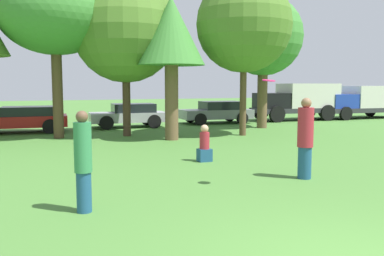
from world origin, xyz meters
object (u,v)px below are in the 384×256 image
at_px(person_thrower, 83,161).
at_px(delivery_truck_black, 299,100).
at_px(tree_6, 263,37).
at_px(delivery_truck_blue, 364,100).
at_px(tree_2, 55,15).
at_px(person_catcher, 305,138).
at_px(parked_car_silver, 129,115).
at_px(bystander_sitting, 204,146).
at_px(tree_4, 171,34).
at_px(tree_5, 244,25).
at_px(tree_3, 125,30).
at_px(parked_car_red, 23,119).
at_px(frisbee, 269,80).
at_px(parked_car_grey, 217,112).

bearing_deg(person_thrower, delivery_truck_black, 35.83).
xyz_separation_m(tree_6, delivery_truck_blue, (9.81, 2.92, -3.51)).
distance_m(tree_6, delivery_truck_blue, 10.82).
relative_size(tree_6, delivery_truck_black, 1.16).
relative_size(tree_2, tree_6, 1.00).
xyz_separation_m(person_catcher, parked_car_silver, (-1.10, 13.36, -0.30)).
xyz_separation_m(bystander_sitting, tree_4, (0.68, 4.89, 3.81)).
height_order(person_catcher, delivery_truck_blue, delivery_truck_blue).
bearing_deg(tree_2, person_catcher, -64.14).
bearing_deg(person_catcher, tree_5, -116.70).
bearing_deg(delivery_truck_blue, tree_2, 12.59).
relative_size(person_thrower, tree_3, 0.26).
relative_size(tree_2, parked_car_red, 1.60).
xyz_separation_m(bystander_sitting, tree_5, (4.10, 5.11, 4.38)).
bearing_deg(delivery_truck_blue, bystander_sitting, 35.79).
distance_m(tree_5, tree_6, 3.55).
distance_m(person_thrower, frisbee, 4.12).
relative_size(person_catcher, bystander_sitting, 1.78).
distance_m(person_thrower, tree_3, 11.53).
distance_m(person_catcher, parked_car_silver, 13.41).
xyz_separation_m(tree_3, parked_car_grey, (6.31, 4.02, -3.91)).
height_order(bystander_sitting, tree_3, tree_3).
xyz_separation_m(person_catcher, tree_2, (-4.91, 10.13, 4.12)).
height_order(person_thrower, delivery_truck_black, delivery_truck_black).
relative_size(tree_3, tree_4, 1.19).
distance_m(tree_3, tree_5, 5.14).
distance_m(parked_car_silver, delivery_truck_blue, 16.22).
bearing_deg(tree_6, parked_car_silver, 156.16).
distance_m(parked_car_silver, delivery_truck_black, 11.13).
bearing_deg(person_catcher, tree_4, -92.90).
distance_m(tree_4, delivery_truck_black, 12.57).
xyz_separation_m(bystander_sitting, parked_car_silver, (0.23, 10.43, 0.21)).
bearing_deg(parked_car_grey, parked_car_red, 8.03).
bearing_deg(delivery_truck_black, delivery_truck_blue, 179.68).
bearing_deg(tree_3, parked_car_silver, 75.01).
relative_size(tree_3, tree_5, 0.99).
relative_size(person_catcher, delivery_truck_blue, 0.30).
distance_m(frisbee, parked_car_grey, 15.44).
relative_size(tree_3, delivery_truck_blue, 1.07).
distance_m(tree_5, parked_car_red, 11.12).
distance_m(tree_3, delivery_truck_black, 13.14).
height_order(tree_6, parked_car_grey, tree_6).
xyz_separation_m(tree_4, parked_car_silver, (-0.45, 5.55, -3.60)).
relative_size(tree_5, tree_6, 1.02).
relative_size(bystander_sitting, parked_car_red, 0.26).
distance_m(bystander_sitting, parked_car_silver, 10.44).
distance_m(tree_6, parked_car_grey, 5.28).
relative_size(bystander_sitting, tree_3, 0.16).
xyz_separation_m(tree_2, tree_3, (2.84, -0.37, -0.51)).
relative_size(person_catcher, tree_5, 0.28).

